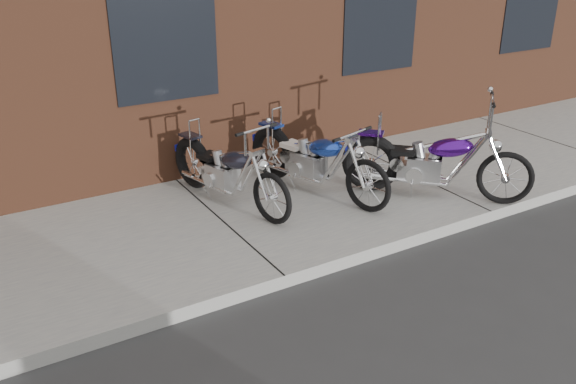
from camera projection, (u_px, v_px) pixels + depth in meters
ground at (285, 288)px, 6.25m from camera, size 120.00×120.00×0.00m
sidewalk at (222, 226)px, 7.40m from camera, size 22.00×3.00×0.15m
chopper_purple at (432, 165)px, 7.87m from camera, size 1.78×1.84×1.37m
chopper_blue at (314, 162)px, 8.01m from camera, size 0.84×2.30×1.02m
chopper_third at (227, 173)px, 7.69m from camera, size 0.73×2.19×1.13m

